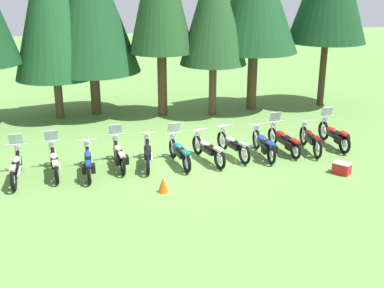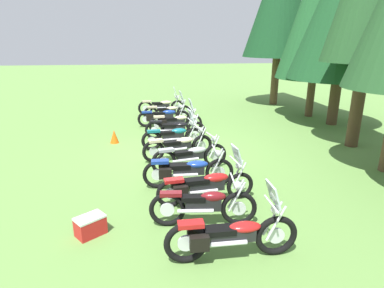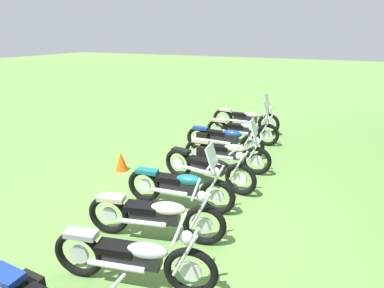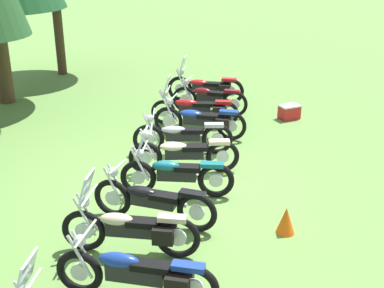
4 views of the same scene
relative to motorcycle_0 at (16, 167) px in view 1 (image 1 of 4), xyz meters
The scene contains 18 objects.
ground_plane 5.85m from the motorcycle_0, ahead, with size 80.00×80.00×0.00m, color #608C42.
motorcycle_0 is the anchor object (origin of this frame).
motorcycle_1 1.20m from the motorcycle_0, 10.88° to the left, with size 0.62×2.25×1.36m.
motorcycle_2 2.26m from the motorcycle_0, ahead, with size 0.71×2.30×0.99m.
motorcycle_3 3.33m from the motorcycle_0, ahead, with size 0.74×2.21×1.37m.
motorcycle_4 4.30m from the motorcycle_0, ahead, with size 0.64×2.29×1.01m.
motorcycle_5 5.37m from the motorcycle_0, ahead, with size 0.64×2.20×1.36m.
motorcycle_6 6.42m from the motorcycle_0, ahead, with size 0.85×2.30×1.01m.
motorcycle_7 7.43m from the motorcycle_0, ahead, with size 0.80×2.28×1.02m.
motorcycle_8 8.53m from the motorcycle_0, ahead, with size 0.70×2.36×1.03m.
motorcycle_9 9.46m from the motorcycle_0, ahead, with size 0.79×2.35×1.34m.
motorcycle_10 10.41m from the motorcycle_0, ahead, with size 0.71×2.21×1.03m.
motorcycle_11 11.55m from the motorcycle_0, ahead, with size 0.63×2.37×1.39m.
pine_tree_1 8.67m from the motorcycle_0, 80.91° to the left, with size 3.56×3.56×8.47m.
pine_tree_2 9.25m from the motorcycle_0, 69.35° to the left, with size 4.32×4.32×8.27m.
pine_tree_4 11.15m from the motorcycle_0, 37.05° to the left, with size 3.05×3.05×7.54m.
picnic_cooler 10.62m from the motorcycle_0, ahead, with size 0.62×0.66×0.40m.
traffic_cone 4.85m from the motorcycle_0, 23.67° to the right, with size 0.32×0.32×0.48m, color #EA590F.
Camera 1 is at (-3.53, -15.77, 6.30)m, focal length 45.81 mm.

